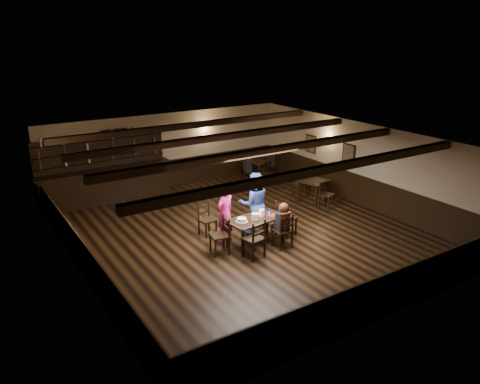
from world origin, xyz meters
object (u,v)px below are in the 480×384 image
woman_pink (225,213)px  bar_counter (105,180)px  dining_table (256,221)px  man_blue (254,204)px  cake (242,220)px  chair_near_right (284,229)px  chair_near_left (256,236)px

woman_pink → bar_counter: bearing=-88.0°
dining_table → bar_counter: 5.96m
woman_pink → man_blue: (0.94, 0.02, 0.09)m
woman_pink → cake: woman_pink is taller
chair_near_right → woman_pink: bearing=131.5°
cake → bar_counter: bearing=108.8°
chair_near_left → cake: chair_near_left is taller
chair_near_left → bar_counter: bearing=106.6°
chair_near_left → man_blue: man_blue is taller
dining_table → cake: (-0.44, 0.00, 0.13)m
man_blue → bar_counter: bearing=-42.2°
cake → man_blue: bearing=37.4°
chair_near_right → cake: (-0.92, 0.62, 0.24)m
cake → woman_pink: bearing=104.1°
chair_near_right → dining_table: bearing=127.9°
woman_pink → cake: 0.61m
man_blue → cake: size_ratio=5.83×
cake → chair_near_left: bearing=-91.7°
dining_table → cake: size_ratio=5.22×
woman_pink → bar_counter: (-1.72, 4.90, -0.08)m
dining_table → cake: 0.46m
man_blue → chair_near_left: bearing=77.1°
chair_near_right → woman_pink: woman_pink is taller
cake → bar_counter: 5.80m
chair_near_left → man_blue: bearing=57.9°
chair_near_left → woman_pink: 1.31m
chair_near_left → chair_near_right: size_ratio=1.08×
dining_table → chair_near_right: size_ratio=1.68×
dining_table → woman_pink: woman_pink is taller
chair_near_left → chair_near_right: 0.95m
man_blue → woman_pink: bearing=20.3°
dining_table → man_blue: man_blue is taller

